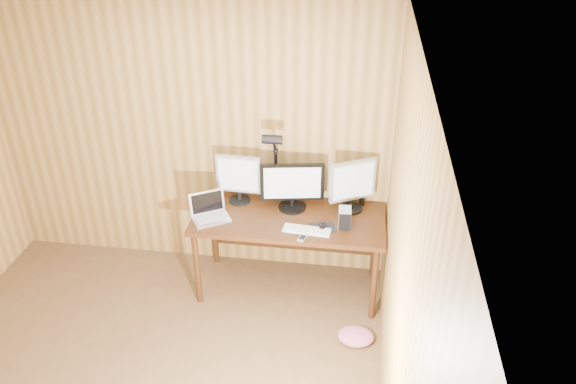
% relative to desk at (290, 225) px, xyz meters
% --- Properties ---
extents(room_shell, '(4.00, 4.00, 4.00)m').
position_rel_desk_xyz_m(room_shell, '(-0.93, -1.70, 0.62)').
color(room_shell, brown).
rests_on(room_shell, ground).
extents(desk, '(1.60, 0.70, 0.75)m').
position_rel_desk_xyz_m(desk, '(0.00, 0.00, 0.00)').
color(desk, '#3D1F0C').
rests_on(desk, floor).
extents(monitor_center, '(0.54, 0.23, 0.42)m').
position_rel_desk_xyz_m(monitor_center, '(0.01, 0.07, 0.34)').
color(monitor_center, black).
rests_on(monitor_center, desk).
extents(monitor_left, '(0.39, 0.18, 0.44)m').
position_rel_desk_xyz_m(monitor_left, '(-0.46, 0.12, 0.36)').
color(monitor_left, black).
rests_on(monitor_left, desk).
extents(monitor_right, '(0.38, 0.22, 0.46)m').
position_rel_desk_xyz_m(monitor_right, '(0.51, 0.12, 0.37)').
color(monitor_right, black).
rests_on(monitor_right, desk).
extents(laptop, '(0.37, 0.35, 0.21)m').
position_rel_desk_xyz_m(laptop, '(-0.66, -0.16, 0.17)').
color(laptop, silver).
rests_on(laptop, desk).
extents(keyboard, '(0.39, 0.15, 0.02)m').
position_rel_desk_xyz_m(keyboard, '(0.17, -0.26, 0.13)').
color(keyboard, white).
rests_on(keyboard, desk).
extents(mousepad, '(0.24, 0.22, 0.00)m').
position_rel_desk_xyz_m(mousepad, '(0.29, -0.20, 0.12)').
color(mousepad, black).
rests_on(mousepad, desk).
extents(mouse, '(0.08, 0.11, 0.04)m').
position_rel_desk_xyz_m(mouse, '(0.29, -0.20, 0.14)').
color(mouse, black).
rests_on(mouse, mousepad).
extents(hard_drive, '(0.11, 0.15, 0.16)m').
position_rel_desk_xyz_m(hard_drive, '(0.47, -0.14, 0.20)').
color(hard_drive, silver).
rests_on(hard_drive, desk).
extents(phone, '(0.08, 0.12, 0.01)m').
position_rel_desk_xyz_m(phone, '(0.15, -0.37, 0.13)').
color(phone, silver).
rests_on(phone, desk).
extents(speaker, '(0.05, 0.05, 0.11)m').
position_rel_desk_xyz_m(speaker, '(0.60, 0.21, 0.18)').
color(speaker, black).
rests_on(speaker, desk).
extents(desk_lamp, '(0.16, 0.24, 0.72)m').
position_rel_desk_xyz_m(desk_lamp, '(-0.16, 0.15, 0.57)').
color(desk_lamp, black).
rests_on(desk_lamp, desk).
extents(fabric_pile, '(0.33, 0.28, 0.09)m').
position_rel_desk_xyz_m(fabric_pile, '(0.62, -0.65, -0.58)').
color(fabric_pile, '#CC6284').
rests_on(fabric_pile, floor).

